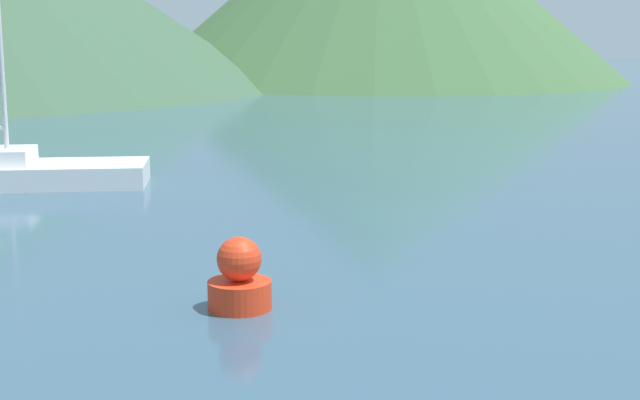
% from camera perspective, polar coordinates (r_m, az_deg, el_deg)
% --- Properties ---
extents(buoy_marker, '(0.87, 0.87, 1.00)m').
position_cam_1_polar(buoy_marker, '(12.16, -5.17, -5.08)').
color(buoy_marker, red).
rests_on(buoy_marker, ground_plane).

